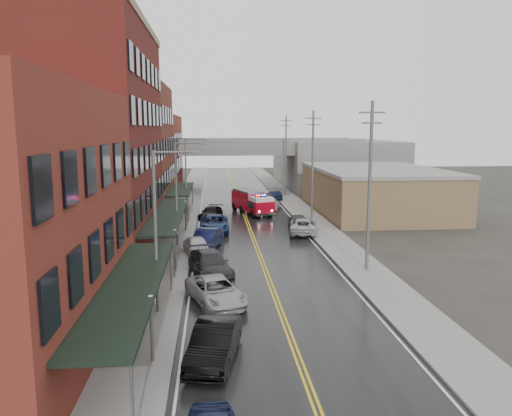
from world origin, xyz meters
TOP-DOWN VIEW (x-y plane):
  - ground at (0.00, 0.00)m, footprint 220.00×220.00m
  - road at (0.00, 30.00)m, footprint 11.00×160.00m
  - sidewalk_left at (-7.30, 30.00)m, footprint 3.00×160.00m
  - sidewalk_right at (7.30, 30.00)m, footprint 3.00×160.00m
  - curb_left at (-5.65, 30.00)m, footprint 0.30×160.00m
  - curb_right at (5.65, 30.00)m, footprint 0.30×160.00m
  - brick_building_b at (-13.30, 23.00)m, footprint 9.00×20.00m
  - brick_building_c at (-13.30, 40.50)m, footprint 9.00×15.00m
  - brick_building_far at (-13.30, 58.00)m, footprint 9.00×20.00m
  - tan_building at (16.00, 40.00)m, footprint 14.00×22.00m
  - right_far_block at (18.00, 70.00)m, footprint 18.00×30.00m
  - awning_0 at (-7.49, 4.00)m, footprint 2.60×16.00m
  - awning_1 at (-7.49, 23.00)m, footprint 2.60×18.00m
  - awning_2 at (-7.49, 40.50)m, footprint 2.60×13.00m
  - globe_lamp_0 at (-6.40, 2.00)m, footprint 0.44×0.44m
  - globe_lamp_1 at (-6.40, 16.00)m, footprint 0.44×0.44m
  - globe_lamp_2 at (-6.40, 30.00)m, footprint 0.44×0.44m
  - street_lamp_0 at (-6.55, 8.00)m, footprint 2.64×0.22m
  - street_lamp_1 at (-6.55, 24.00)m, footprint 2.64×0.22m
  - street_lamp_2 at (-6.55, 40.00)m, footprint 2.64×0.22m
  - utility_pole_0 at (7.20, 15.00)m, footprint 1.80×0.24m
  - utility_pole_1 at (7.20, 35.00)m, footprint 1.80×0.24m
  - utility_pole_2 at (7.20, 55.00)m, footprint 1.80×0.24m
  - overpass at (0.00, 62.00)m, footprint 40.00×10.00m
  - fire_truck at (0.99, 39.97)m, footprint 4.84×7.86m
  - parked_car_left_1 at (-3.71, 2.03)m, footprint 2.73×5.33m
  - parked_car_left_2 at (-3.60, 9.40)m, footprint 4.08×5.92m
  - parked_car_left_3 at (-3.93, 14.99)m, footprint 3.65×6.15m
  - parked_car_left_4 at (-5.00, 20.32)m, footprint 2.71×4.86m
  - parked_car_left_5 at (-4.29, 22.80)m, footprint 3.12×5.36m
  - parked_car_left_6 at (-3.60, 29.77)m, footprint 2.83×6.06m
  - parked_car_left_7 at (-3.94, 37.15)m, footprint 3.15×5.03m
  - parked_car_right_0 at (5.00, 28.20)m, footprint 3.48×5.88m
  - parked_car_right_1 at (5.00, 31.25)m, footprint 2.45×4.84m
  - parked_car_right_2 at (3.60, 42.59)m, footprint 2.86×4.86m
  - parked_car_right_3 at (5.00, 51.11)m, footprint 1.97×4.20m

SIDE VIEW (x-z plane):
  - ground at x=0.00m, z-range 0.00..0.00m
  - road at x=0.00m, z-range 0.00..0.02m
  - sidewalk_left at x=-7.30m, z-range 0.00..0.15m
  - sidewalk_right at x=7.30m, z-range 0.00..0.15m
  - curb_left at x=-5.65m, z-range 0.00..0.15m
  - curb_right at x=5.65m, z-range 0.00..0.15m
  - parked_car_right_3 at x=5.00m, z-range 0.00..1.33m
  - parked_car_right_1 at x=5.00m, z-range 0.00..1.35m
  - parked_car_left_7 at x=-3.94m, z-range 0.00..1.36m
  - parked_car_left_2 at x=-3.60m, z-range 0.00..1.50m
  - parked_car_right_0 at x=5.00m, z-range 0.00..1.53m
  - parked_car_right_2 at x=3.60m, z-range 0.00..1.55m
  - parked_car_left_4 at x=-5.00m, z-range 0.00..1.56m
  - parked_car_left_5 at x=-4.29m, z-range 0.00..1.67m
  - parked_car_left_3 at x=-3.93m, z-range 0.00..1.67m
  - parked_car_left_1 at x=-3.71m, z-range 0.00..1.67m
  - parked_car_left_6 at x=-3.60m, z-range 0.00..1.68m
  - fire_truck at x=0.99m, z-range 0.11..2.85m
  - globe_lamp_0 at x=-6.40m, z-range 0.75..3.87m
  - globe_lamp_1 at x=-6.40m, z-range 0.75..3.87m
  - globe_lamp_2 at x=-6.40m, z-range 0.75..3.87m
  - tan_building at x=16.00m, z-range 0.00..5.00m
  - awning_2 at x=-7.49m, z-range 1.44..4.53m
  - awning_0 at x=-7.49m, z-range 1.44..4.53m
  - awning_1 at x=-7.49m, z-range 1.44..4.53m
  - right_far_block at x=18.00m, z-range 0.00..8.00m
  - street_lamp_0 at x=-6.55m, z-range 0.69..9.69m
  - street_lamp_1 at x=-6.55m, z-range 0.69..9.69m
  - street_lamp_2 at x=-6.55m, z-range 0.69..9.69m
  - overpass at x=0.00m, z-range 2.24..9.74m
  - brick_building_far at x=-13.30m, z-range 0.00..12.00m
  - utility_pole_0 at x=7.20m, z-range 0.31..12.31m
  - utility_pole_1 at x=7.20m, z-range 0.31..12.31m
  - utility_pole_2 at x=7.20m, z-range 0.31..12.31m
  - brick_building_c at x=-13.30m, z-range 0.00..15.00m
  - brick_building_b at x=-13.30m, z-range 0.00..18.00m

